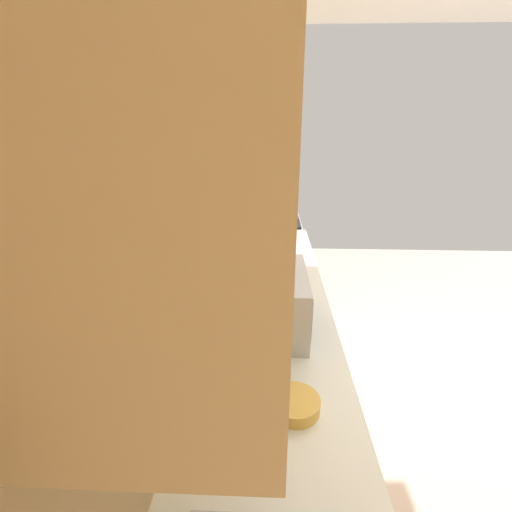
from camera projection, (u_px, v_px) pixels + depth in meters
The scene contains 9 objects.
ground_plane at pixel (458, 421), 2.33m from camera, with size 6.68×6.68×0.00m, color beige.
wall_back at pixel (203, 219), 1.91m from camera, with size 4.30×0.12×2.72m, color #E9C079.
counter_run at pixel (269, 406), 1.85m from camera, with size 3.38×0.65×0.91m.
upper_cabinets at pixel (235, 119), 1.35m from camera, with size 2.40×0.32×0.72m.
window_back_wall at pixel (73, 512), 0.53m from camera, with size 0.53×0.02×0.64m.
oven_range at pixel (270, 261), 3.70m from camera, with size 0.63×0.62×1.09m.
microwave at pixel (267, 300), 1.68m from camera, with size 0.50×0.38×0.28m.
bowl at pixel (295, 404), 1.22m from camera, with size 0.18×0.18×0.05m.
kettle at pixel (284, 261), 2.35m from camera, with size 0.17×0.13×0.15m.
Camera 1 is at (-1.84, 1.26, 1.85)m, focal length 24.85 mm.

